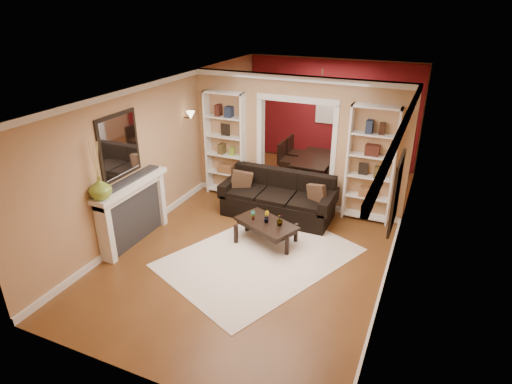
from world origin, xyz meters
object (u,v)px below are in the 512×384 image
at_px(coffee_table, 266,232).
at_px(bookshelf_left, 226,145).
at_px(bookshelf_right, 371,165).
at_px(sofa, 278,196).
at_px(fireplace, 134,213).
at_px(dining_table, 316,168).

height_order(coffee_table, bookshelf_left, bookshelf_left).
bearing_deg(bookshelf_right, sofa, -160.67).
xyz_separation_m(sofa, bookshelf_right, (1.65, 0.58, 0.71)).
height_order(fireplace, dining_table, fireplace).
xyz_separation_m(bookshelf_left, dining_table, (1.60, 1.64, -0.88)).
xyz_separation_m(coffee_table, fireplace, (-2.17, -0.89, 0.37)).
relative_size(coffee_table, bookshelf_right, 0.48).
relative_size(bookshelf_right, dining_table, 1.51).
distance_m(sofa, bookshelf_left, 1.71).
height_order(coffee_table, dining_table, dining_table).
distance_m(fireplace, dining_table, 4.70).
bearing_deg(coffee_table, bookshelf_right, 71.52).
xyz_separation_m(sofa, fireplace, (-1.99, -1.95, 0.14)).
bearing_deg(coffee_table, bookshelf_left, 158.19).
distance_m(bookshelf_left, bookshelf_right, 3.10).
height_order(bookshelf_left, dining_table, bookshelf_left).
xyz_separation_m(sofa, bookshelf_left, (-1.45, 0.58, 0.71)).
height_order(coffee_table, fireplace, fireplace).
relative_size(sofa, fireplace, 1.33).
relative_size(bookshelf_left, dining_table, 1.51).
height_order(bookshelf_left, bookshelf_right, same).
height_order(sofa, coffee_table, sofa).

